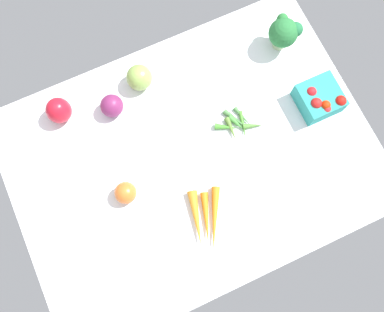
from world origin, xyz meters
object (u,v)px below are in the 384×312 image
(red_onion_near_basket, at_px, (112,106))
(carrot_bunch, at_px, (205,219))
(berry_basket, at_px, (320,99))
(okra_pile, at_px, (238,125))
(heirloom_tomato_green, at_px, (139,78))
(heirloom_tomato_orange, at_px, (126,193))
(broccoli_head, at_px, (284,32))
(bell_pepper_red, at_px, (59,110))

(red_onion_near_basket, relative_size, carrot_bunch, 0.37)
(berry_basket, xyz_separation_m, red_onion_near_basket, (0.56, -0.24, -0.00))
(okra_pile, relative_size, carrot_bunch, 0.78)
(heirloom_tomato_green, bearing_deg, heirloom_tomato_orange, 60.59)
(okra_pile, relative_size, broccoli_head, 1.24)
(berry_basket, relative_size, heirloom_tomato_orange, 1.87)
(broccoli_head, bearing_deg, okra_pile, 38.10)
(red_onion_near_basket, xyz_separation_m, bell_pepper_red, (0.14, -0.05, 0.01))
(red_onion_near_basket, distance_m, bell_pepper_red, 0.15)
(okra_pile, relative_size, berry_basket, 1.24)
(heirloom_tomato_orange, bearing_deg, berry_basket, -178.41)
(bell_pepper_red, bearing_deg, broccoli_head, 175.08)
(heirloom_tomato_green, bearing_deg, bell_pepper_red, -0.06)
(carrot_bunch, bearing_deg, heirloom_tomato_green, -89.64)
(okra_pile, bearing_deg, heirloom_tomato_orange, 8.23)
(broccoli_head, height_order, bell_pepper_red, broccoli_head)
(okra_pile, xyz_separation_m, carrot_bunch, (0.20, 0.21, 0.00))
(bell_pepper_red, distance_m, carrot_bunch, 0.52)
(okra_pile, distance_m, berry_basket, 0.25)
(red_onion_near_basket, relative_size, broccoli_head, 0.59)
(heirloom_tomato_orange, bearing_deg, carrot_bunch, 137.92)
(heirloom_tomato_green, relative_size, heirloom_tomato_orange, 1.25)
(heirloom_tomato_green, xyz_separation_m, broccoli_head, (-0.44, 0.06, 0.03))
(bell_pepper_red, height_order, carrot_bunch, bell_pepper_red)
(berry_basket, distance_m, heirloom_tomato_green, 0.53)
(red_onion_near_basket, xyz_separation_m, heirloom_tomato_green, (-0.11, -0.05, 0.00))
(heirloom_tomato_orange, xyz_separation_m, carrot_bunch, (-0.17, 0.15, -0.02))
(okra_pile, height_order, berry_basket, berry_basket)
(red_onion_near_basket, bearing_deg, okra_pile, 147.81)
(bell_pepper_red, bearing_deg, heirloom_tomato_green, 179.94)
(bell_pepper_red, bearing_deg, okra_pile, 151.91)
(broccoli_head, bearing_deg, berry_basket, 92.26)
(okra_pile, bearing_deg, red_onion_near_basket, -32.19)
(okra_pile, height_order, broccoli_head, broccoli_head)
(broccoli_head, distance_m, bell_pepper_red, 0.70)
(broccoli_head, distance_m, carrot_bunch, 0.59)
(red_onion_near_basket, height_order, broccoli_head, broccoli_head)
(red_onion_near_basket, relative_size, bell_pepper_red, 0.79)
(carrot_bunch, bearing_deg, red_onion_near_basket, -74.88)
(broccoli_head, distance_m, heirloom_tomato_orange, 0.66)
(heirloom_tomato_green, xyz_separation_m, heirloom_tomato_orange, (0.17, 0.30, -0.01))
(heirloom_tomato_orange, distance_m, carrot_bunch, 0.23)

